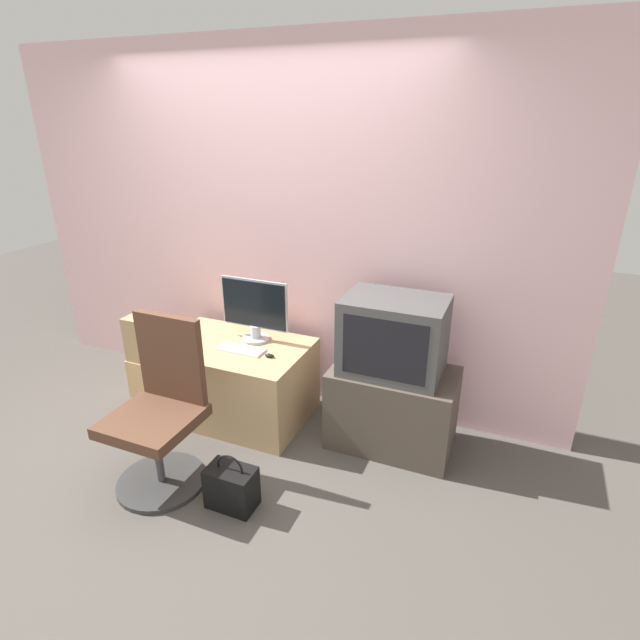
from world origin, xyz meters
TOP-DOWN VIEW (x-y plane):
  - ground_plane at (0.00, 0.00)m, footprint 12.00×12.00m
  - wall_back at (0.00, 1.32)m, footprint 4.40×0.05m
  - desk at (-0.11, 0.84)m, footprint 1.06×0.70m
  - side_stand at (1.05, 0.93)m, footprint 0.81×0.49m
  - main_monitor at (0.00, 0.98)m, footprint 0.52×0.20m
  - keyboard at (-0.01, 0.79)m, footprint 0.33×0.13m
  - mouse at (0.22, 0.77)m, footprint 0.07×0.03m
  - crt_tv at (1.03, 0.93)m, footprint 0.63×0.45m
  - office_chair at (-0.13, 0.06)m, footprint 0.53×0.53m
  - cardboard_box_lower at (-0.86, 0.80)m, footprint 0.33×0.19m
  - cardboard_box_upper at (-0.86, 0.80)m, footprint 0.30×0.17m
  - handbag at (0.37, 0.00)m, footprint 0.28×0.17m

SIDE VIEW (x-z plane):
  - ground_plane at x=0.00m, z-range 0.00..0.00m
  - handbag at x=0.37m, z-range -0.05..0.31m
  - cardboard_box_lower at x=-0.86m, z-range 0.00..0.32m
  - side_stand at x=1.05m, z-range 0.00..0.55m
  - desk at x=-0.11m, z-range 0.00..0.57m
  - office_chair at x=-0.13m, z-range -0.07..0.96m
  - cardboard_box_upper at x=-0.86m, z-range 0.32..0.67m
  - keyboard at x=-0.01m, z-range 0.57..0.58m
  - mouse at x=0.22m, z-range 0.57..0.60m
  - crt_tv at x=1.03m, z-range 0.55..1.05m
  - main_monitor at x=0.00m, z-range 0.58..1.04m
  - wall_back at x=0.00m, z-range 0.00..2.60m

